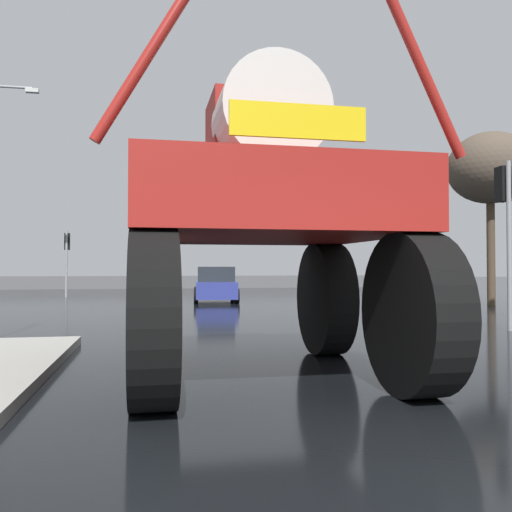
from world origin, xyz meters
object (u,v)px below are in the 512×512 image
object	(u,v)px
oversize_sprayer	(261,224)
traffic_signal_far_left	(67,249)
sedan_ahead	(216,285)
traffic_signal_near_right	(505,207)
bare_tree_right	(490,169)

from	to	relation	value
oversize_sprayer	traffic_signal_far_left	distance (m)	21.88
oversize_sprayer	sedan_ahead	size ratio (longest dim) A/B	1.19
oversize_sprayer	traffic_signal_near_right	xyz separation A→B (m)	(6.76, 4.22, 0.83)
sedan_ahead	traffic_signal_far_left	distance (m)	8.55
oversize_sprayer	sedan_ahead	distance (m)	16.54
bare_tree_right	oversize_sprayer	bearing A→B (deg)	-134.48
traffic_signal_near_right	traffic_signal_far_left	bearing A→B (deg)	126.33
oversize_sprayer	traffic_signal_far_left	world-z (taller)	oversize_sprayer
sedan_ahead	traffic_signal_far_left	bearing A→B (deg)	60.52
oversize_sprayer	bare_tree_right	world-z (taller)	bare_tree_right
traffic_signal_far_left	bare_tree_right	xyz separation A→B (m)	(17.13, -9.46, 2.91)
traffic_signal_near_right	bare_tree_right	bearing A→B (deg)	57.75
traffic_signal_near_right	oversize_sprayer	bearing A→B (deg)	-148.02
oversize_sprayer	traffic_signal_far_left	xyz separation A→B (m)	(-5.68, 21.13, 0.33)
oversize_sprayer	bare_tree_right	size ratio (longest dim) A/B	0.75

